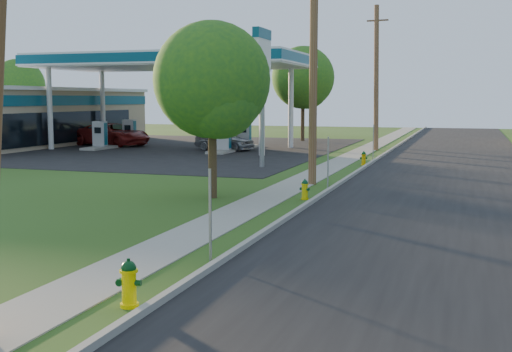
# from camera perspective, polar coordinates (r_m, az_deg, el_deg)

# --- Properties ---
(ground_plane) EXTENTS (140.00, 140.00, 0.00)m
(ground_plane) POSITION_cam_1_polar(r_m,az_deg,el_deg) (10.23, -14.65, -13.01)
(ground_plane) COLOR #2A4613
(ground_plane) RESTS_ON ground
(road) EXTENTS (8.00, 120.00, 0.02)m
(road) POSITION_cam_1_polar(r_m,az_deg,el_deg) (18.37, 15.51, -4.13)
(road) COLOR black
(road) RESTS_ON ground
(curb) EXTENTS (0.15, 120.00, 0.15)m
(curb) POSITION_cam_1_polar(r_m,az_deg,el_deg) (18.97, 3.34, -3.34)
(curb) COLOR gray
(curb) RESTS_ON ground
(sidewalk) EXTENTS (1.50, 120.00, 0.03)m
(sidewalk) POSITION_cam_1_polar(r_m,az_deg,el_deg) (19.50, -1.64, -3.23)
(sidewalk) COLOR gray
(sidewalk) RESTS_ON ground
(forecourt) EXTENTS (26.00, 28.00, 0.02)m
(forecourt) POSITION_cam_1_polar(r_m,az_deg,el_deg) (45.49, -9.66, 2.48)
(forecourt) COLOR black
(forecourt) RESTS_ON ground
(utility_pole_mid) EXTENTS (1.40, 0.32, 9.80)m
(utility_pole_mid) POSITION_cam_1_polar(r_m,az_deg,el_deg) (25.77, 5.13, 10.24)
(utility_pole_mid) COLOR brown
(utility_pole_mid) RESTS_ON ground
(utility_pole_far) EXTENTS (1.40, 0.32, 9.50)m
(utility_pole_far) POSITION_cam_1_polar(r_m,az_deg,el_deg) (43.46, 10.65, 8.58)
(utility_pole_far) COLOR brown
(utility_pole_far) RESTS_ON ground
(sign_post_near) EXTENTS (0.05, 0.04, 2.00)m
(sign_post_near) POSITION_cam_1_polar(r_m,az_deg,el_deg) (13.47, -4.10, -3.58)
(sign_post_near) COLOR gray
(sign_post_near) RESTS_ON ground
(sign_post_mid) EXTENTS (0.05, 0.04, 2.00)m
(sign_post_mid) POSITION_cam_1_polar(r_m,az_deg,el_deg) (24.68, 6.42, 1.18)
(sign_post_mid) COLOR gray
(sign_post_mid) RESTS_ON ground
(sign_post_far) EXTENTS (0.05, 0.04, 2.00)m
(sign_post_far) POSITION_cam_1_polar(r_m,az_deg,el_deg) (36.67, 10.39, 2.97)
(sign_post_far) COLOR gray
(sign_post_far) RESTS_ON ground
(gas_canopy) EXTENTS (18.18, 9.18, 6.40)m
(gas_canopy) POSITION_cam_1_polar(r_m,az_deg,el_deg) (44.52, -7.50, 10.01)
(gas_canopy) COLOR silver
(gas_canopy) RESTS_ON ground
(fuel_pump_nw) EXTENTS (1.20, 3.20, 1.90)m
(fuel_pump_nw) POSITION_cam_1_polar(r_m,az_deg,el_deg) (44.96, -13.69, 3.24)
(fuel_pump_nw) COLOR gray
(fuel_pump_nw) RESTS_ON ground
(fuel_pump_ne) EXTENTS (1.20, 3.20, 1.90)m
(fuel_pump_ne) POSITION_cam_1_polar(r_m,az_deg,el_deg) (40.91, -2.92, 3.09)
(fuel_pump_ne) COLOR gray
(fuel_pump_ne) RESTS_ON ground
(fuel_pump_sw) EXTENTS (1.20, 3.20, 1.90)m
(fuel_pump_sw) POSITION_cam_1_polar(r_m,az_deg,el_deg) (48.39, -11.18, 3.56)
(fuel_pump_sw) COLOR gray
(fuel_pump_sw) RESTS_ON ground
(fuel_pump_se) EXTENTS (1.20, 3.20, 1.90)m
(fuel_pump_se) POSITION_cam_1_polar(r_m,az_deg,el_deg) (44.65, -1.06, 3.41)
(fuel_pump_se) COLOR gray
(fuel_pump_se) RESTS_ON ground
(convenience_store) EXTENTS (10.40, 22.40, 4.25)m
(convenience_store) POSITION_cam_1_polar(r_m,az_deg,el_deg) (51.46, -20.61, 5.01)
(convenience_store) COLOR tan
(convenience_store) RESTS_ON ground
(price_pylon) EXTENTS (0.34, 2.04, 6.85)m
(price_pylon) POSITION_cam_1_polar(r_m,az_deg,el_deg) (32.13, 0.54, 10.46)
(price_pylon) COLOR gray
(price_pylon) RESTS_ON ground
(tree_verge) EXTENTS (4.02, 4.02, 6.09)m
(tree_verge) POSITION_cam_1_polar(r_m,az_deg,el_deg) (22.10, -3.78, 8.12)
(tree_verge) COLOR #352617
(tree_verge) RESTS_ON ground
(tree_lot) EXTENTS (5.04, 5.04, 7.64)m
(tree_lot) POSITION_cam_1_polar(r_m,az_deg,el_deg) (52.22, 4.29, 8.51)
(tree_lot) COLOR #352617
(tree_lot) RESTS_ON ground
(tree_back) EXTENTS (4.50, 4.50, 6.82)m
(tree_back) POSITION_cam_1_polar(r_m,az_deg,el_deg) (59.13, -20.34, 7.40)
(tree_back) COLOR #352617
(tree_back) RESTS_ON ground
(hydrant_near) EXTENTS (0.43, 0.38, 0.83)m
(hydrant_near) POSITION_cam_1_polar(r_m,az_deg,el_deg) (10.96, -11.23, -9.34)
(hydrant_near) COLOR #FFE100
(hydrant_near) RESTS_ON ground
(hydrant_mid) EXTENTS (0.37, 0.33, 0.71)m
(hydrant_mid) POSITION_cam_1_polar(r_m,az_deg,el_deg) (22.01, 4.36, -1.20)
(hydrant_mid) COLOR yellow
(hydrant_mid) RESTS_ON ground
(hydrant_far) EXTENTS (0.38, 0.34, 0.74)m
(hydrant_far) POSITION_cam_1_polar(r_m,az_deg,el_deg) (33.68, 9.55, 1.56)
(hydrant_far) COLOR #DCA306
(hydrant_far) RESTS_ON ground
(car_red) EXTENTS (6.46, 4.21, 1.65)m
(car_red) POSITION_cam_1_polar(r_m,az_deg,el_deg) (48.09, -12.63, 3.62)
(car_red) COLOR maroon
(car_red) RESTS_ON ground
(car_silver) EXTENTS (4.47, 2.79, 1.42)m
(car_silver) POSITION_cam_1_polar(r_m,az_deg,el_deg) (42.79, -2.82, 3.24)
(car_silver) COLOR #9EA0A5
(car_silver) RESTS_ON ground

